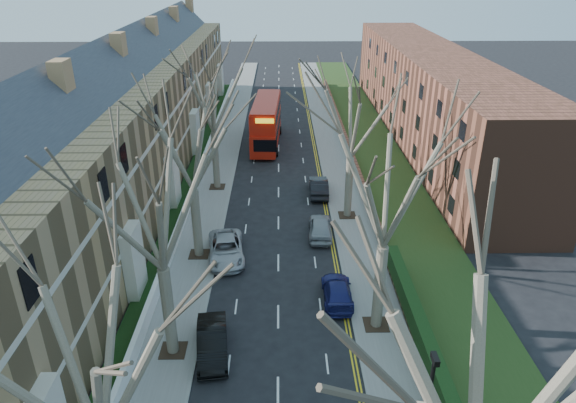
{
  "coord_description": "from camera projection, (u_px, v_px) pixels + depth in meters",
  "views": [
    {
      "loc": [
        0.21,
        -15.76,
        19.48
      ],
      "look_at": [
        0.74,
        18.32,
        3.19
      ],
      "focal_mm": 32.0,
      "sensor_mm": 36.0,
      "label": 1
    }
  ],
  "objects": [
    {
      "name": "tree_right_near",
      "position": [
        498.0,
        376.0,
        13.03
      ],
      "size": [
        10.85,
        10.85,
        15.2
      ],
      "color": "brown",
      "rests_on": "ground"
    },
    {
      "name": "pavement_left",
      "position": [
        225.0,
        148.0,
        57.69
      ],
      "size": [
        3.0,
        102.0,
        0.12
      ],
      "primitive_type": "cube",
      "color": "slate",
      "rests_on": "ground"
    },
    {
      "name": "pavement_right",
      "position": [
        332.0,
        147.0,
        57.85
      ],
      "size": [
        3.0,
        102.0,
        0.12
      ],
      "primitive_type": "cube",
      "color": "slate",
      "rests_on": "ground"
    },
    {
      "name": "car_right_far",
      "position": [
        319.0,
        187.0,
        46.23
      ],
      "size": [
        1.7,
        4.64,
        1.52
      ],
      "primitive_type": "imported",
      "rotation": [
        0.0,
        0.0,
        3.12
      ],
      "color": "black",
      "rests_on": "ground"
    },
    {
      "name": "car_right_mid",
      "position": [
        320.0,
        227.0,
        39.32
      ],
      "size": [
        2.04,
        4.55,
        1.52
      ],
      "primitive_type": "imported",
      "rotation": [
        0.0,
        0.0,
        3.09
      ],
      "color": "gray",
      "rests_on": "ground"
    },
    {
      "name": "double_decker_bus",
      "position": [
        266.0,
        124.0,
        57.96
      ],
      "size": [
        3.43,
        12.03,
        4.95
      ],
      "rotation": [
        0.0,
        0.0,
        3.09
      ],
      "color": "#AF1A0C",
      "rests_on": "ground"
    },
    {
      "name": "terrace_left",
      "position": [
        133.0,
        122.0,
        48.0
      ],
      "size": [
        9.7,
        78.0,
        13.6
      ],
      "color": "#99794E",
      "rests_on": "ground"
    },
    {
      "name": "tree_right_mid",
      "position": [
        390.0,
        175.0,
        25.79
      ],
      "size": [
        10.5,
        10.5,
        14.71
      ],
      "color": "brown",
      "rests_on": "ground"
    },
    {
      "name": "tree_left_mid",
      "position": [
        154.0,
        193.0,
        23.82
      ],
      "size": [
        10.5,
        10.5,
        14.71
      ],
      "color": "brown",
      "rests_on": "ground"
    },
    {
      "name": "grass_verge_right",
      "position": [
        372.0,
        146.0,
        57.88
      ],
      "size": [
        6.0,
        102.0,
        0.06
      ],
      "color": "#243C15",
      "rests_on": "ground"
    },
    {
      "name": "car_right_near",
      "position": [
        337.0,
        291.0,
        31.97
      ],
      "size": [
        1.83,
        4.42,
        1.28
      ],
      "primitive_type": "imported",
      "rotation": [
        0.0,
        0.0,
        3.13
      ],
      "color": "navy",
      "rests_on": "ground"
    },
    {
      "name": "tree_left_far",
      "position": [
        189.0,
        133.0,
        32.98
      ],
      "size": [
        10.15,
        10.15,
        14.22
      ],
      "color": "brown",
      "rests_on": "ground"
    },
    {
      "name": "tree_left_near",
      "position": [
        81.0,
        354.0,
        15.08
      ],
      "size": [
        9.8,
        9.8,
        13.73
      ],
      "color": "brown",
      "rests_on": "ground"
    },
    {
      "name": "flats_right",
      "position": [
        429.0,
        95.0,
        59.5
      ],
      "size": [
        13.97,
        54.0,
        10.0
      ],
      "color": "brown",
      "rests_on": "ground"
    },
    {
      "name": "tree_right_far",
      "position": [
        353.0,
        107.0,
        38.55
      ],
      "size": [
        10.15,
        10.15,
        14.22
      ],
      "color": "brown",
      "rests_on": "ground"
    },
    {
      "name": "car_left_far",
      "position": [
        226.0,
        249.0,
        36.36
      ],
      "size": [
        3.07,
        5.57,
        1.48
      ],
      "primitive_type": "imported",
      "rotation": [
        0.0,
        0.0,
        0.12
      ],
      "color": "#A4A5AA",
      "rests_on": "ground"
    },
    {
      "name": "car_left_mid",
      "position": [
        212.0,
        342.0,
        27.58
      ],
      "size": [
        2.13,
        4.7,
        1.5
      ],
      "primitive_type": "imported",
      "rotation": [
        0.0,
        0.0,
        0.12
      ],
      "color": "black",
      "rests_on": "ground"
    },
    {
      "name": "front_wall_left",
      "position": [
        200.0,
        170.0,
        50.2
      ],
      "size": [
        0.3,
        78.0,
        1.0
      ],
      "color": "white",
      "rests_on": "ground"
    },
    {
      "name": "wall_hedge_right",
      "position": [
        442.0,
        390.0,
        24.04
      ],
      "size": [
        0.7,
        24.0,
        1.8
      ],
      "color": "brown",
      "rests_on": "ground"
    },
    {
      "name": "tree_left_dist",
      "position": [
        211.0,
        86.0,
        43.67
      ],
      "size": [
        10.5,
        10.5,
        14.71
      ],
      "color": "brown",
      "rests_on": "ground"
    }
  ]
}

